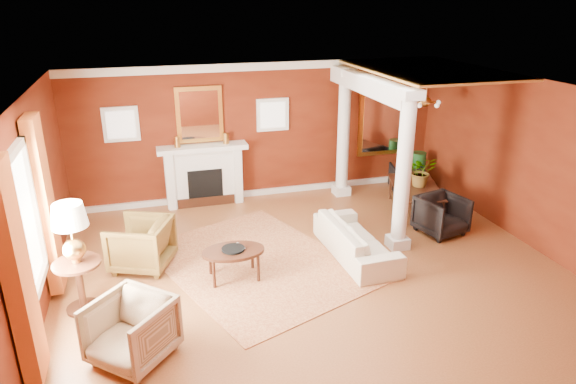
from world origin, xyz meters
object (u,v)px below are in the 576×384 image
object	(u,v)px
armchair_leopard	(141,242)
armchair_stripe	(131,328)
coffee_table	(233,253)
dining_table	(417,192)
side_table	(73,239)
sofa	(356,234)

from	to	relation	value
armchair_leopard	armchair_stripe	size ratio (longest dim) A/B	1.03
armchair_leopard	coffee_table	bearing A→B (deg)	83.98
coffee_table	dining_table	xyz separation A→B (m)	(4.06, 1.56, 0.00)
coffee_table	dining_table	distance (m)	4.35
side_table	dining_table	bearing A→B (deg)	16.09
armchair_leopard	armchair_stripe	distance (m)	2.33
armchair_leopard	armchair_stripe	world-z (taller)	armchair_leopard
sofa	armchair_stripe	bearing A→B (deg)	113.33
sofa	armchair_leopard	size ratio (longest dim) A/B	2.23
armchair_stripe	coffee_table	world-z (taller)	armchair_stripe
coffee_table	sofa	bearing A→B (deg)	4.75
side_table	dining_table	distance (m)	6.57
sofa	armchair_stripe	world-z (taller)	armchair_stripe
sofa	armchair_leopard	xyz separation A→B (m)	(-3.52, 0.60, 0.06)
coffee_table	side_table	xyz separation A→B (m)	(-2.22, -0.25, 0.66)
sofa	armchair_stripe	size ratio (longest dim) A/B	2.29
armchair_leopard	coffee_table	world-z (taller)	armchair_leopard
side_table	armchair_stripe	bearing A→B (deg)	-62.28
armchair_leopard	dining_table	size ratio (longest dim) A/B	0.57
coffee_table	dining_table	world-z (taller)	dining_table
armchair_stripe	dining_table	bearing A→B (deg)	71.99
sofa	dining_table	bearing A→B (deg)	-55.97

